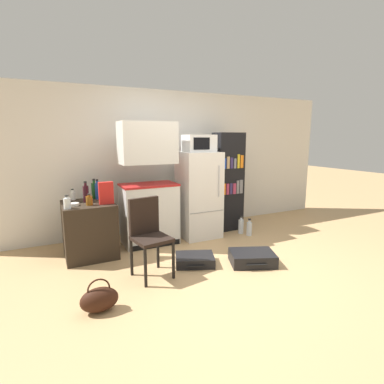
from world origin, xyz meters
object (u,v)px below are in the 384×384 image
at_px(bookshelf, 228,182).
at_px(water_bottle_front, 241,226).
at_px(suitcase_large_flat, 195,260).
at_px(refrigerator, 199,195).
at_px(cereal_box, 106,193).
at_px(chair, 148,230).
at_px(bottle_clear_short, 67,203).
at_px(bottle_amber_beer, 89,200).
at_px(suitcase_small_flat, 252,258).
at_px(bottle_green_tall, 94,190).
at_px(microwave, 199,143).
at_px(bowl, 74,204).
at_px(bottle_wine_dark, 86,193).
at_px(bottle_milk_white, 73,195).
at_px(water_bottle_middle, 249,228).
at_px(kitchen_hutch, 149,189).
at_px(handbag, 99,299).
at_px(bottle_blue_soda, 98,191).

distance_m(bookshelf, water_bottle_front, 0.81).
distance_m(suitcase_large_flat, water_bottle_front, 1.53).
bearing_deg(refrigerator, cereal_box, -170.53).
bearing_deg(chair, bottle_clear_short, 130.31).
xyz_separation_m(bottle_amber_beer, suitcase_small_flat, (1.87, -1.09, -0.74)).
relative_size(refrigerator, bottle_green_tall, 4.89).
height_order(microwave, suitcase_large_flat, microwave).
xyz_separation_m(refrigerator, bowl, (-1.95, -0.18, 0.07)).
bearing_deg(bottle_green_tall, bottle_amber_beer, -106.30).
bearing_deg(cereal_box, suitcase_large_flat, -38.07).
relative_size(chair, suitcase_small_flat, 1.37).
relative_size(refrigerator, bottle_wine_dark, 4.81).
bearing_deg(suitcase_large_flat, chair, -157.30).
bearing_deg(refrigerator, microwave, -108.25).
bearing_deg(bottle_clear_short, water_bottle_front, 2.39).
bearing_deg(suitcase_small_flat, bookshelf, 92.08).
distance_m(bottle_milk_white, bottle_clear_short, 0.56).
height_order(bowl, water_bottle_middle, bowl).
relative_size(kitchen_hutch, bottle_clear_short, 10.79).
xyz_separation_m(suitcase_small_flat, handbag, (-1.99, -0.25, 0.04)).
distance_m(bottle_blue_soda, bottle_clear_short, 0.64).
height_order(bottle_amber_beer, suitcase_large_flat, bottle_amber_beer).
relative_size(bookshelf, bowl, 13.35).
bearing_deg(refrigerator, bottle_amber_beer, -172.26).
bearing_deg(bowl, suitcase_large_flat, -31.25).
relative_size(bookshelf, bottle_wine_dark, 5.87).
height_order(refrigerator, bottle_green_tall, refrigerator).
bearing_deg(kitchen_hutch, bookshelf, 3.50).
bearing_deg(kitchen_hutch, bottle_clear_short, -163.10).
distance_m(bottle_green_tall, handbag, 1.96).
distance_m(kitchen_hutch, suitcase_small_flat, 1.84).
bearing_deg(bottle_clear_short, suitcase_small_flat, -25.07).
height_order(bottle_wine_dark, chair, bottle_wine_dark).
bearing_deg(bottle_amber_beer, bottle_green_tall, 73.70).
height_order(kitchen_hutch, bottle_green_tall, kitchen_hutch).
height_order(refrigerator, cereal_box, refrigerator).
xyz_separation_m(microwave, bottle_green_tall, (-1.63, 0.22, -0.67)).
xyz_separation_m(kitchen_hutch, bottle_green_tall, (-0.78, 0.18, 0.02)).
distance_m(cereal_box, water_bottle_middle, 2.45).
relative_size(bookshelf, bottle_milk_white, 10.75).
bearing_deg(bottle_green_tall, refrigerator, -7.48).
relative_size(bottle_amber_beer, water_bottle_front, 0.50).
bearing_deg(cereal_box, bottle_milk_white, 129.02).
xyz_separation_m(bookshelf, water_bottle_front, (0.07, -0.34, -0.73)).
bearing_deg(bookshelf, suitcase_large_flat, -137.22).
bearing_deg(bottle_wine_dark, refrigerator, 0.81).
relative_size(handbag, water_bottle_front, 1.16).
distance_m(bottle_blue_soda, bowl, 0.48).
relative_size(cereal_box, water_bottle_middle, 1.03).
height_order(microwave, bottle_clear_short, microwave).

